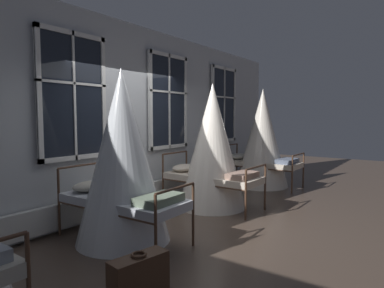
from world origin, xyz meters
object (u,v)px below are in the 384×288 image
at_px(suitcase_dark, 139,279).
at_px(cot_third, 212,147).
at_px(cot_second, 122,158).
at_px(cot_fourth, 262,139).

bearing_deg(suitcase_dark, cot_third, 30.71).
distance_m(cot_second, cot_fourth, 4.50).
bearing_deg(cot_fourth, cot_third, 91.88).
bearing_deg(suitcase_dark, cot_second, 61.51).
bearing_deg(cot_second, cot_third, -92.76).
relative_size(cot_second, cot_third, 1.01).
xyz_separation_m(cot_fourth, suitcase_dark, (-5.52, -1.22, -0.92)).
bearing_deg(cot_third, cot_second, 89.37).
xyz_separation_m(cot_second, suitcase_dark, (-1.02, -1.27, -0.91)).
distance_m(cot_fourth, suitcase_dark, 5.73).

